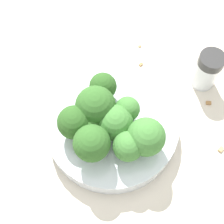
% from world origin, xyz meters
% --- Properties ---
extents(ground_plane, '(3.00, 3.00, 0.00)m').
position_xyz_m(ground_plane, '(0.00, 0.00, 0.00)').
color(ground_plane, beige).
extents(bowl, '(0.20, 0.20, 0.03)m').
position_xyz_m(bowl, '(0.00, 0.00, 0.02)').
color(bowl, silver).
rests_on(bowl, ground_plane).
extents(broccoli_floret_0, '(0.05, 0.05, 0.05)m').
position_xyz_m(broccoli_floret_0, '(-0.00, 0.01, 0.06)').
color(broccoli_floret_0, '#8EB770').
rests_on(broccoli_floret_0, bowl).
extents(broccoli_floret_1, '(0.06, 0.06, 0.06)m').
position_xyz_m(broccoli_floret_1, '(0.02, -0.01, 0.07)').
color(broccoli_floret_1, '#8EB770').
rests_on(broccoli_floret_1, bowl).
extents(broccoli_floret_2, '(0.05, 0.05, 0.06)m').
position_xyz_m(broccoli_floret_2, '(-0.03, 0.05, 0.07)').
color(broccoli_floret_2, '#8EB770').
rests_on(broccoli_floret_2, bowl).
extents(broccoli_floret_3, '(0.05, 0.05, 0.06)m').
position_xyz_m(broccoli_floret_3, '(0.05, -0.00, 0.06)').
color(broccoli_floret_3, '#7A9E5B').
rests_on(broccoli_floret_3, bowl).
extents(broccoli_floret_4, '(0.04, 0.04, 0.05)m').
position_xyz_m(broccoli_floret_4, '(-0.02, -0.00, 0.06)').
color(broccoli_floret_4, '#84AD66').
rests_on(broccoli_floret_4, bowl).
extents(broccoli_floret_5, '(0.04, 0.04, 0.05)m').
position_xyz_m(broccoli_floret_5, '(0.00, -0.05, 0.06)').
color(broccoli_floret_5, '#7A9E5B').
rests_on(broccoli_floret_5, bowl).
extents(broccoli_floret_6, '(0.03, 0.03, 0.04)m').
position_xyz_m(broccoli_floret_6, '(0.03, 0.01, 0.06)').
color(broccoli_floret_6, '#84AD66').
rests_on(broccoli_floret_6, bowl).
extents(broccoli_floret_7, '(0.05, 0.05, 0.06)m').
position_xyz_m(broccoli_floret_7, '(0.04, 0.04, 0.07)').
color(broccoli_floret_7, '#8EB770').
rests_on(broccoli_floret_7, bowl).
extents(broccoli_floret_8, '(0.04, 0.04, 0.05)m').
position_xyz_m(broccoli_floret_8, '(-0.01, 0.05, 0.06)').
color(broccoli_floret_8, '#84AD66').
rests_on(broccoli_floret_8, bowl).
extents(pepper_shaker, '(0.04, 0.04, 0.07)m').
position_xyz_m(pepper_shaker, '(-0.17, -0.04, 0.03)').
color(pepper_shaker, silver).
rests_on(pepper_shaker, ground_plane).
extents(almond_crumb_0, '(0.01, 0.01, 0.01)m').
position_xyz_m(almond_crumb_0, '(-0.15, 0.08, 0.00)').
color(almond_crumb_0, tan).
rests_on(almond_crumb_0, ground_plane).
extents(almond_crumb_1, '(0.01, 0.01, 0.01)m').
position_xyz_m(almond_crumb_1, '(-0.08, -0.10, 0.00)').
color(almond_crumb_1, olive).
rests_on(almond_crumb_1, ground_plane).
extents(almond_crumb_2, '(0.01, 0.00, 0.01)m').
position_xyz_m(almond_crumb_2, '(-0.09, -0.14, 0.00)').
color(almond_crumb_2, tan).
rests_on(almond_crumb_2, ground_plane).
extents(almond_crumb_3, '(0.01, 0.01, 0.01)m').
position_xyz_m(almond_crumb_3, '(-0.16, -0.00, 0.00)').
color(almond_crumb_3, olive).
rests_on(almond_crumb_3, ground_plane).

